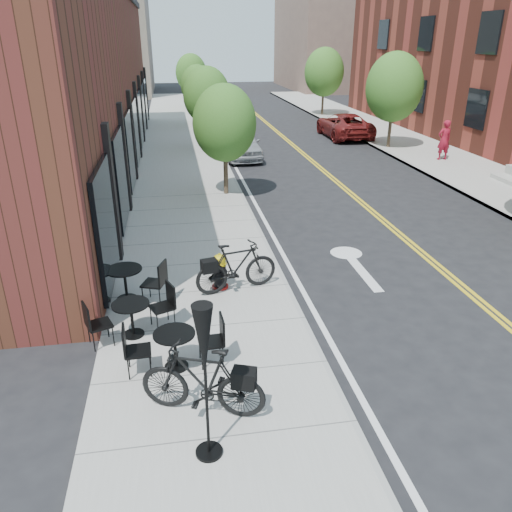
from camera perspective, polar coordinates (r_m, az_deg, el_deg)
ground at (r=10.25m, az=5.63°, el=-7.57°), size 120.00×120.00×0.00m
sidewalk_near at (r=19.17m, az=-7.95°, el=7.59°), size 4.00×70.00×0.12m
sidewalk_far at (r=22.83m, az=24.06°, el=8.38°), size 4.00×70.00×0.12m
building_near at (r=22.87m, az=-20.77°, el=17.74°), size 5.00×28.00×7.00m
bg_building_left at (r=56.71m, az=-16.43°, el=22.50°), size 8.00×14.00×10.00m
bg_building_right at (r=61.27m, az=8.77°, el=24.08°), size 10.00×16.00×12.00m
tree_near_a at (r=17.73m, az=-3.62°, el=14.90°), size 2.20×2.20×3.81m
tree_near_b at (r=25.63m, az=-5.65°, el=17.78°), size 2.30×2.30×3.98m
tree_near_c at (r=33.60m, az=-6.72°, el=18.80°), size 2.10×2.10×3.67m
tree_near_d at (r=41.55m, az=-7.42°, el=20.03°), size 2.40×2.40×4.11m
tree_far_b at (r=26.90m, az=15.51°, el=18.10°), size 2.80×2.80×4.62m
tree_far_c at (r=38.13m, az=7.80°, el=20.10°), size 2.80×2.80×4.62m
fire_hydrant at (r=11.15m, az=-4.16°, el=-1.78°), size 0.41×0.41×0.84m
bicycle_left at (r=7.56m, az=-6.17°, el=-13.98°), size 1.97×1.17×1.14m
bicycle_right at (r=10.95m, az=-2.25°, el=-1.24°), size 1.95×0.95×1.13m
bistro_set_a at (r=8.61m, az=-9.25°, el=-10.02°), size 1.65×0.75×0.88m
bistro_set_b at (r=9.65m, az=-14.04°, el=-6.51°), size 1.65×0.99×0.88m
bistro_set_c at (r=10.94m, az=-14.74°, el=-2.61°), size 1.78×1.04×0.94m
patio_umbrella at (r=6.26m, az=-5.94°, el=-10.80°), size 0.37×0.37×2.29m
parked_car_a at (r=24.30m, az=-1.75°, el=12.74°), size 1.71×4.10×1.39m
parked_car_b at (r=29.21m, az=-3.01°, el=14.51°), size 1.90×4.15×1.32m
parked_car_c at (r=33.94m, az=-4.04°, el=15.85°), size 2.04×4.92×1.42m
parked_car_far at (r=30.03m, az=10.04°, el=14.49°), size 2.31×4.95×1.37m
pedestrian at (r=24.90m, az=20.70°, el=12.30°), size 0.69×0.49×1.79m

